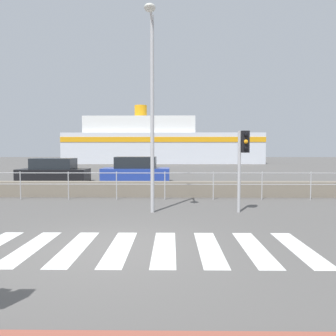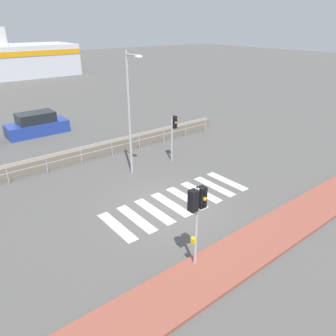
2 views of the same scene
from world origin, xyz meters
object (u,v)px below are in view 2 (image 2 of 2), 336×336
at_px(parked_car_blue, 37,125).
at_px(traffic_light_far, 173,128).
at_px(streetlamp, 131,102).
at_px(traffic_light_near, 197,207).

bearing_deg(parked_car_blue, traffic_light_far, -65.37).
distance_m(traffic_light_far, streetlamp, 3.41).
distance_m(traffic_light_near, parked_car_blue, 17.01).
bearing_deg(parked_car_blue, traffic_light_near, -92.47).
relative_size(traffic_light_near, streetlamp, 0.47).
relative_size(streetlamp, parked_car_blue, 1.49).
bearing_deg(traffic_light_far, streetlamp, -174.59).
height_order(traffic_light_near, traffic_light_far, traffic_light_near).
distance_m(traffic_light_near, traffic_light_far, 8.94).
distance_m(traffic_light_near, streetlamp, 7.57).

